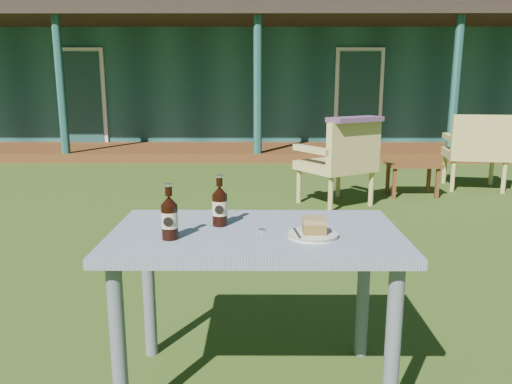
{
  "coord_description": "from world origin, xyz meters",
  "views": [
    {
      "loc": [
        0.01,
        -3.59,
        1.32
      ],
      "look_at": [
        0.0,
        -1.3,
        0.82
      ],
      "focal_mm": 35.0,
      "sensor_mm": 36.0,
      "label": 1
    }
  ],
  "objects_px": {
    "plate": "(313,234)",
    "cola_bottle_far": "(170,217)",
    "cola_bottle_near": "(220,206)",
    "cafe_table": "(256,254)",
    "side_table": "(413,168)",
    "cake_slice": "(314,225)",
    "armchair_right": "(477,148)",
    "armchair_left": "(341,159)"
  },
  "relations": [
    {
      "from": "plate",
      "to": "cola_bottle_near",
      "type": "relative_size",
      "value": 0.92
    },
    {
      "from": "plate",
      "to": "side_table",
      "type": "bearing_deg",
      "value": 67.65
    },
    {
      "from": "cola_bottle_far",
      "to": "side_table",
      "type": "bearing_deg",
      "value": 61.19
    },
    {
      "from": "plate",
      "to": "cola_bottle_near",
      "type": "xyz_separation_m",
      "value": [
        -0.38,
        0.16,
        0.08
      ]
    },
    {
      "from": "armchair_right",
      "to": "cafe_table",
      "type": "bearing_deg",
      "value": -123.04
    },
    {
      "from": "plate",
      "to": "cola_bottle_near",
      "type": "height_order",
      "value": "cola_bottle_near"
    },
    {
      "from": "plate",
      "to": "armchair_right",
      "type": "relative_size",
      "value": 0.21
    },
    {
      "from": "cola_bottle_far",
      "to": "plate",
      "type": "bearing_deg",
      "value": 3.54
    },
    {
      "from": "cola_bottle_near",
      "to": "armchair_right",
      "type": "distance_m",
      "value": 5.07
    },
    {
      "from": "cafe_table",
      "to": "cake_slice",
      "type": "relative_size",
      "value": 13.04
    },
    {
      "from": "side_table",
      "to": "plate",
      "type": "bearing_deg",
      "value": -112.35
    },
    {
      "from": "cafe_table",
      "to": "armchair_right",
      "type": "relative_size",
      "value": 1.26
    },
    {
      "from": "cafe_table",
      "to": "cola_bottle_near",
      "type": "xyz_separation_m",
      "value": [
        -0.15,
        0.08,
        0.19
      ]
    },
    {
      "from": "plate",
      "to": "cola_bottle_far",
      "type": "xyz_separation_m",
      "value": [
        -0.57,
        -0.04,
        0.08
      ]
    },
    {
      "from": "cake_slice",
      "to": "side_table",
      "type": "height_order",
      "value": "cake_slice"
    },
    {
      "from": "armchair_left",
      "to": "armchair_right",
      "type": "xyz_separation_m",
      "value": [
        1.84,
        0.87,
        0.01
      ]
    },
    {
      "from": "cola_bottle_far",
      "to": "armchair_right",
      "type": "height_order",
      "value": "armchair_right"
    },
    {
      "from": "cake_slice",
      "to": "side_table",
      "type": "relative_size",
      "value": 0.15
    },
    {
      "from": "cafe_table",
      "to": "armchair_right",
      "type": "height_order",
      "value": "armchair_right"
    },
    {
      "from": "plate",
      "to": "armchair_left",
      "type": "xyz_separation_m",
      "value": [
        0.68,
        3.43,
        -0.2
      ]
    },
    {
      "from": "cafe_table",
      "to": "plate",
      "type": "height_order",
      "value": "plate"
    },
    {
      "from": "armchair_left",
      "to": "cola_bottle_far",
      "type": "bearing_deg",
      "value": -109.78
    },
    {
      "from": "cola_bottle_far",
      "to": "cola_bottle_near",
      "type": "bearing_deg",
      "value": 46.32
    },
    {
      "from": "cola_bottle_far",
      "to": "side_table",
      "type": "xyz_separation_m",
      "value": [
        2.18,
        3.97,
        -0.47
      ]
    },
    {
      "from": "plate",
      "to": "armchair_left",
      "type": "distance_m",
      "value": 3.5
    },
    {
      "from": "cola_bottle_far",
      "to": "side_table",
      "type": "relative_size",
      "value": 0.37
    },
    {
      "from": "plate",
      "to": "armchair_right",
      "type": "distance_m",
      "value": 4.99
    },
    {
      "from": "cafe_table",
      "to": "cola_bottle_near",
      "type": "relative_size",
      "value": 5.42
    },
    {
      "from": "side_table",
      "to": "cola_bottle_near",
      "type": "bearing_deg",
      "value": -117.91
    },
    {
      "from": "cake_slice",
      "to": "armchair_left",
      "type": "xyz_separation_m",
      "value": [
        0.67,
        3.42,
        -0.24
      ]
    },
    {
      "from": "armchair_left",
      "to": "armchair_right",
      "type": "bearing_deg",
      "value": 25.38
    },
    {
      "from": "cola_bottle_near",
      "to": "armchair_left",
      "type": "height_order",
      "value": "cola_bottle_near"
    },
    {
      "from": "cake_slice",
      "to": "plate",
      "type": "bearing_deg",
      "value": -130.26
    },
    {
      "from": "side_table",
      "to": "cola_bottle_far",
      "type": "bearing_deg",
      "value": -118.81
    },
    {
      "from": "cafe_table",
      "to": "cake_slice",
      "type": "bearing_deg",
      "value": -16.36
    },
    {
      "from": "cola_bottle_near",
      "to": "cola_bottle_far",
      "type": "bearing_deg",
      "value": -133.68
    },
    {
      "from": "cake_slice",
      "to": "armchair_left",
      "type": "distance_m",
      "value": 3.49
    },
    {
      "from": "plate",
      "to": "cola_bottle_far",
      "type": "bearing_deg",
      "value": -176.46
    },
    {
      "from": "armchair_left",
      "to": "armchair_right",
      "type": "height_order",
      "value": "armchair_right"
    },
    {
      "from": "cafe_table",
      "to": "armchair_right",
      "type": "bearing_deg",
      "value": 56.96
    },
    {
      "from": "cola_bottle_near",
      "to": "armchair_right",
      "type": "relative_size",
      "value": 0.23
    },
    {
      "from": "cafe_table",
      "to": "side_table",
      "type": "xyz_separation_m",
      "value": [
        1.85,
        3.86,
        -0.28
      ]
    }
  ]
}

